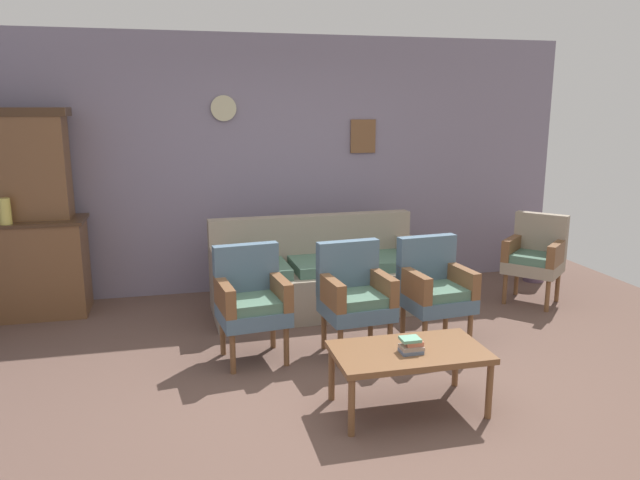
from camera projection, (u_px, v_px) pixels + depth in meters
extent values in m
plane|color=brown|center=(348.00, 390.00, 4.29)|extent=(7.68, 7.68, 0.00)
cube|color=gray|center=(281.00, 165.00, 6.49)|extent=(6.40, 0.06, 2.70)
cube|color=brown|center=(363.00, 136.00, 6.59)|extent=(0.28, 0.02, 0.36)
cylinder|color=beige|center=(224.00, 108.00, 6.18)|extent=(0.26, 0.03, 0.26)
cube|color=brown|center=(26.00, 270.00, 5.74)|extent=(1.10, 0.52, 0.90)
cube|color=#462D1B|center=(20.00, 222.00, 5.64)|extent=(1.16, 0.55, 0.03)
cube|color=brown|center=(17.00, 168.00, 5.61)|extent=(0.90, 0.36, 0.95)
cube|color=#462D1B|center=(10.00, 112.00, 5.50)|extent=(0.99, 0.38, 0.08)
cylinder|color=#D6C55B|center=(5.00, 211.00, 5.42)|extent=(0.11, 0.11, 0.24)
cube|color=gray|center=(320.00, 290.00, 5.92)|extent=(2.10, 0.87, 0.42)
cube|color=gray|center=(312.00, 238.00, 6.12)|extent=(2.08, 0.23, 0.48)
cube|color=gray|center=(412.00, 251.00, 6.09)|extent=(0.19, 0.80, 0.24)
cube|color=gray|center=(221.00, 264.00, 5.60)|extent=(0.19, 0.80, 0.24)
cube|color=#4C705B|center=(381.00, 261.00, 5.98)|extent=(0.57, 0.58, 0.10)
cube|color=#4C705B|center=(321.00, 265.00, 5.82)|extent=(0.57, 0.58, 0.10)
cube|color=#4C705B|center=(259.00, 270.00, 5.67)|extent=(0.57, 0.58, 0.10)
cube|color=slate|center=(253.00, 314.00, 4.72)|extent=(0.57, 0.54, 0.12)
cube|color=#4C705B|center=(254.00, 304.00, 4.69)|extent=(0.49, 0.46, 0.10)
cube|color=slate|center=(246.00, 272.00, 4.84)|extent=(0.53, 0.16, 0.46)
cube|color=brown|center=(280.00, 291.00, 4.76)|extent=(0.14, 0.49, 0.22)
cube|color=brown|center=(225.00, 297.00, 4.61)|extent=(0.14, 0.49, 0.22)
cylinder|color=brown|center=(286.00, 346.00, 4.67)|extent=(0.04, 0.04, 0.32)
cylinder|color=brown|center=(233.00, 353.00, 4.53)|extent=(0.04, 0.04, 0.32)
cylinder|color=brown|center=(273.00, 329.00, 5.02)|extent=(0.04, 0.04, 0.32)
cylinder|color=brown|center=(223.00, 336.00, 4.87)|extent=(0.04, 0.04, 0.32)
cube|color=slate|center=(357.00, 309.00, 4.84)|extent=(0.56, 0.53, 0.12)
cube|color=#4C705B|center=(358.00, 299.00, 4.80)|extent=(0.48, 0.45, 0.10)
cube|color=slate|center=(348.00, 268.00, 4.96)|extent=(0.53, 0.15, 0.46)
cube|color=brown|center=(382.00, 286.00, 4.87)|extent=(0.13, 0.49, 0.22)
cube|color=brown|center=(331.00, 292.00, 4.73)|extent=(0.13, 0.49, 0.22)
cylinder|color=brown|center=(390.00, 340.00, 4.78)|extent=(0.04, 0.04, 0.32)
cylinder|color=brown|center=(340.00, 347.00, 4.65)|extent=(0.04, 0.04, 0.32)
cylinder|color=brown|center=(371.00, 324.00, 5.13)|extent=(0.04, 0.04, 0.32)
cylinder|color=brown|center=(324.00, 330.00, 5.00)|extent=(0.04, 0.04, 0.32)
cube|color=slate|center=(437.00, 302.00, 5.03)|extent=(0.57, 0.53, 0.12)
cube|color=#4C705B|center=(438.00, 292.00, 4.99)|extent=(0.48, 0.45, 0.10)
cube|color=slate|center=(426.00, 262.00, 5.15)|extent=(0.53, 0.15, 0.46)
cube|color=brown|center=(461.00, 280.00, 5.06)|extent=(0.13, 0.49, 0.22)
cube|color=brown|center=(414.00, 285.00, 4.92)|extent=(0.13, 0.49, 0.22)
cylinder|color=brown|center=(470.00, 331.00, 4.97)|extent=(0.04, 0.04, 0.32)
cylinder|color=brown|center=(425.00, 338.00, 4.83)|extent=(0.04, 0.04, 0.32)
cylinder|color=brown|center=(446.00, 317.00, 5.32)|extent=(0.04, 0.04, 0.32)
cylinder|color=brown|center=(403.00, 322.00, 5.18)|extent=(0.04, 0.04, 0.32)
cube|color=gray|center=(533.00, 267.00, 6.12)|extent=(0.70, 0.71, 0.12)
cube|color=#4C705B|center=(533.00, 259.00, 6.08)|extent=(0.60, 0.60, 0.10)
cube|color=gray|center=(541.00, 235.00, 6.22)|extent=(0.42, 0.46, 0.46)
cube|color=brown|center=(557.00, 253.00, 5.96)|extent=(0.41, 0.38, 0.22)
cube|color=brown|center=(512.00, 248.00, 6.21)|extent=(0.41, 0.38, 0.22)
cylinder|color=brown|center=(547.00, 296.00, 5.90)|extent=(0.04, 0.04, 0.32)
cylinder|color=brown|center=(505.00, 289.00, 6.13)|extent=(0.04, 0.04, 0.32)
cylinder|color=brown|center=(557.00, 287.00, 6.20)|extent=(0.04, 0.04, 0.32)
cylinder|color=brown|center=(516.00, 280.00, 6.44)|extent=(0.04, 0.04, 0.32)
cube|color=brown|center=(409.00, 352.00, 3.95)|extent=(1.00, 0.56, 0.04)
cylinder|color=brown|center=(332.00, 374.00, 4.12)|extent=(0.04, 0.04, 0.38)
cylinder|color=brown|center=(456.00, 361.00, 4.33)|extent=(0.04, 0.04, 0.38)
cylinder|color=brown|center=(352.00, 407.00, 3.66)|extent=(0.04, 0.04, 0.38)
cylinder|color=brown|center=(489.00, 391.00, 3.87)|extent=(0.04, 0.04, 0.38)
cube|color=slate|center=(411.00, 351.00, 3.89)|extent=(0.14, 0.11, 0.02)
cube|color=#A28C7D|center=(411.00, 347.00, 3.89)|extent=(0.14, 0.11, 0.02)
cube|color=#D47556|center=(414.00, 343.00, 3.89)|extent=(0.11, 0.08, 0.03)
cube|color=#66A484|center=(410.00, 339.00, 3.89)|extent=(0.12, 0.11, 0.02)
cylinder|color=#5D475F|center=(535.00, 254.00, 6.91)|extent=(0.23, 0.23, 0.64)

